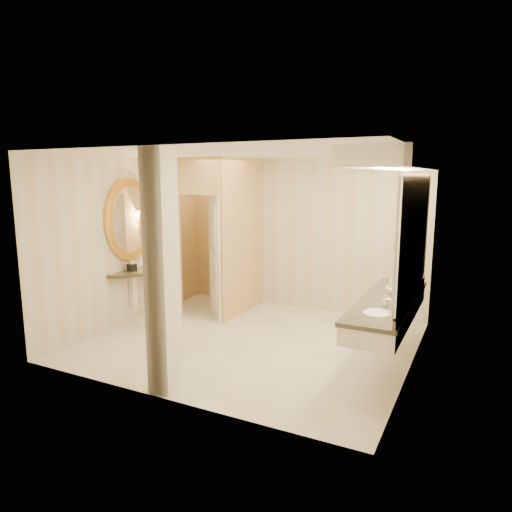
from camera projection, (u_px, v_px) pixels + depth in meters
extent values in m
plane|color=silver|center=(250.00, 341.00, 6.73)|extent=(4.50, 4.50, 0.00)
plane|color=silver|center=(250.00, 154.00, 6.26)|extent=(4.50, 4.50, 0.00)
cube|color=beige|center=(301.00, 235.00, 8.25)|extent=(4.50, 0.02, 2.70)
cube|color=beige|center=(161.00, 278.00, 4.73)|extent=(4.50, 0.02, 2.70)
cube|color=beige|center=(129.00, 241.00, 7.49)|extent=(0.02, 4.00, 2.70)
cube|color=beige|center=(415.00, 264.00, 5.50)|extent=(0.02, 4.00, 2.70)
cube|color=#E2C376|center=(242.00, 237.00, 7.95)|extent=(0.10, 1.50, 2.70)
cube|color=#E2C376|center=(164.00, 238.00, 7.79)|extent=(0.65, 0.10, 2.70)
cube|color=#E2C376|center=(198.00, 176.00, 7.28)|extent=(0.80, 0.10, 0.60)
cube|color=silver|center=(215.00, 257.00, 7.72)|extent=(0.59, 0.61, 2.10)
cylinder|color=gold|center=(161.00, 227.00, 7.69)|extent=(0.03, 0.03, 0.30)
cone|color=silver|center=(160.00, 215.00, 7.66)|extent=(0.14, 0.14, 0.14)
cube|color=silver|center=(388.00, 310.00, 5.75)|extent=(0.60, 2.39, 0.24)
cube|color=black|center=(388.00, 301.00, 5.73)|extent=(0.64, 2.43, 0.05)
cube|color=black|center=(412.00, 298.00, 5.59)|extent=(0.03, 2.39, 0.10)
ellipsoid|color=white|center=(377.00, 316.00, 5.16)|extent=(0.40, 0.44, 0.15)
cylinder|color=gold|center=(396.00, 307.00, 5.05)|extent=(0.03, 0.03, 0.22)
ellipsoid|color=white|center=(397.00, 291.00, 6.30)|extent=(0.40, 0.44, 0.15)
cylinder|color=gold|center=(413.00, 283.00, 6.19)|extent=(0.03, 0.03, 0.22)
cube|color=white|center=(415.00, 235.00, 5.46)|extent=(0.03, 2.39, 1.40)
cube|color=silver|center=(395.00, 160.00, 5.43)|extent=(0.75, 2.59, 0.22)
cylinder|color=black|center=(130.00, 271.00, 7.55)|extent=(1.03, 1.03, 0.05)
cube|color=silver|center=(133.00, 289.00, 7.59)|extent=(0.10, 0.10, 0.60)
cylinder|color=#ECAD45|center=(129.00, 220.00, 7.40)|extent=(0.07, 1.03, 1.03)
cylinder|color=white|center=(131.00, 220.00, 7.38)|extent=(0.02, 0.82, 0.82)
cube|color=silver|center=(162.00, 273.00, 4.98)|extent=(0.29, 0.29, 2.70)
cube|color=black|center=(132.00, 267.00, 7.40)|extent=(0.14, 0.14, 0.12)
imported|color=white|center=(236.00, 288.00, 8.50)|extent=(0.50, 0.73, 0.68)
imported|color=beige|center=(385.00, 301.00, 5.41)|extent=(0.07, 0.08, 0.13)
imported|color=silver|center=(392.00, 290.00, 5.97)|extent=(0.10, 0.10, 0.11)
imported|color=#C6B28C|center=(392.00, 284.00, 6.10)|extent=(0.08, 0.08, 0.21)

